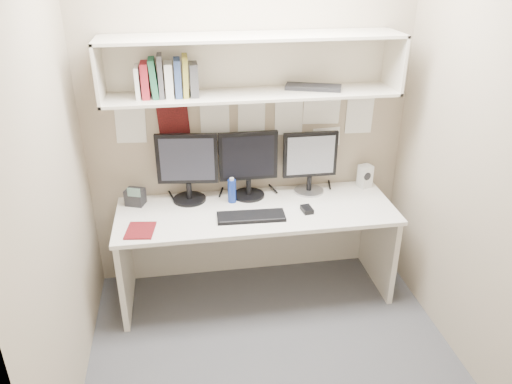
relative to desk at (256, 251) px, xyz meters
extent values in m
cube|color=#434348|center=(0.00, -0.65, -0.37)|extent=(2.40, 2.00, 0.01)
cube|color=gray|center=(0.00, 0.35, 0.93)|extent=(2.40, 0.02, 2.60)
cube|color=gray|center=(0.00, -1.65, 0.93)|extent=(2.40, 0.02, 2.60)
cube|color=gray|center=(-1.20, -0.65, 0.93)|extent=(0.02, 2.00, 2.60)
cube|color=gray|center=(1.20, -0.65, 0.93)|extent=(0.02, 2.00, 2.60)
cube|color=silver|center=(0.00, -0.01, 0.35)|extent=(2.00, 0.70, 0.03)
cube|color=beige|center=(0.00, 0.32, -0.02)|extent=(1.96, 0.02, 0.70)
cube|color=beige|center=(0.00, 0.16, 1.16)|extent=(2.00, 0.38, 0.02)
cube|color=beige|center=(0.00, 0.16, 1.54)|extent=(2.00, 0.38, 0.02)
cube|color=beige|center=(0.00, 0.34, 1.35)|extent=(2.00, 0.02, 0.40)
cube|color=beige|center=(-0.99, 0.16, 1.35)|extent=(0.02, 0.38, 0.40)
cube|color=beige|center=(0.99, 0.16, 1.35)|extent=(0.02, 0.38, 0.40)
cylinder|color=black|center=(-0.47, 0.21, 0.37)|extent=(0.24, 0.24, 0.02)
cylinder|color=black|center=(-0.47, 0.21, 0.44)|extent=(0.04, 0.04, 0.12)
cube|color=black|center=(-0.47, 0.22, 0.69)|extent=(0.45, 0.09, 0.38)
cube|color=black|center=(-0.47, 0.20, 0.69)|extent=(0.39, 0.05, 0.32)
cylinder|color=black|center=(-0.02, 0.21, 0.37)|extent=(0.24, 0.24, 0.02)
cylinder|color=black|center=(-0.02, 0.21, 0.44)|extent=(0.04, 0.04, 0.12)
cube|color=black|center=(-0.02, 0.22, 0.69)|extent=(0.44, 0.04, 0.37)
cube|color=black|center=(-0.02, 0.20, 0.69)|extent=(0.38, 0.01, 0.32)
cylinder|color=#A5A5AA|center=(0.44, 0.21, 0.37)|extent=(0.23, 0.23, 0.02)
cylinder|color=black|center=(0.44, 0.21, 0.44)|extent=(0.04, 0.04, 0.11)
cube|color=black|center=(0.44, 0.22, 0.67)|extent=(0.41, 0.04, 0.35)
cube|color=#AEAFB3|center=(0.44, 0.20, 0.67)|extent=(0.36, 0.00, 0.30)
cube|color=black|center=(-0.06, -0.13, 0.38)|extent=(0.48, 0.19, 0.02)
cube|color=black|center=(0.35, -0.10, 0.38)|extent=(0.08, 0.12, 0.03)
cube|color=silver|center=(0.90, 0.23, 0.45)|extent=(0.11, 0.11, 0.18)
cylinder|color=black|center=(0.90, 0.19, 0.47)|extent=(0.06, 0.02, 0.06)
cylinder|color=navy|center=(-0.16, 0.13, 0.45)|extent=(0.06, 0.06, 0.18)
cylinder|color=white|center=(-0.16, 0.13, 0.55)|extent=(0.03, 0.03, 0.02)
cube|color=#5B0F13|center=(-0.81, -0.20, 0.37)|extent=(0.21, 0.24, 0.01)
cube|color=black|center=(-0.86, 0.21, 0.42)|extent=(0.16, 0.15, 0.12)
cube|color=#4C6659|center=(-0.86, 0.15, 0.49)|extent=(0.09, 0.04, 0.06)
cube|color=silver|center=(-0.76, 0.15, 1.28)|extent=(0.03, 0.17, 0.21)
cube|color=maroon|center=(-0.71, 0.15, 1.29)|extent=(0.05, 0.17, 0.23)
cube|color=#216342|center=(-0.65, 0.15, 1.30)|extent=(0.04, 0.17, 0.25)
cube|color=#48474C|center=(-0.61, 0.15, 1.31)|extent=(0.03, 0.17, 0.27)
cube|color=silver|center=(-0.55, 0.15, 1.28)|extent=(0.05, 0.17, 0.22)
cube|color=navy|center=(-0.50, 0.15, 1.30)|extent=(0.04, 0.17, 0.24)
cube|color=olive|center=(-0.45, 0.15, 1.31)|extent=(0.03, 0.17, 0.27)
cube|color=#3D3D40|center=(-0.39, 0.15, 1.28)|extent=(0.05, 0.17, 0.21)
cube|color=black|center=(0.43, 0.19, 1.19)|extent=(0.41, 0.27, 0.03)
camera|label=1|loc=(-0.50, -3.14, 2.06)|focal=35.00mm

